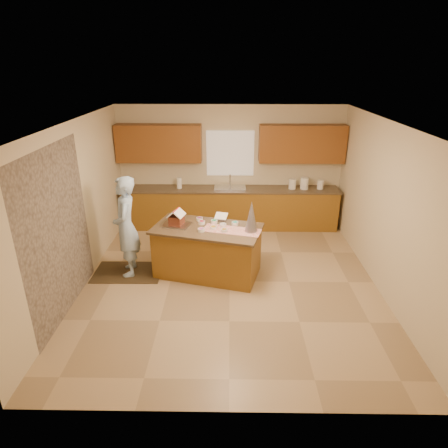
{
  "coord_description": "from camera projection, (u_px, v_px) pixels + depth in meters",
  "views": [
    {
      "loc": [
        -0.01,
        -5.9,
        3.55
      ],
      "look_at": [
        -0.1,
        0.2,
        1.0
      ],
      "focal_mm": 31.33,
      "sensor_mm": 36.0,
      "label": 1
    }
  ],
  "objects": [
    {
      "name": "faucet",
      "position": [
        230.0,
        180.0,
        8.83
      ],
      "size": [
        0.03,
        0.03,
        0.28
      ],
      "primitive_type": "cylinder",
      "color": "silver",
      "rests_on": "back_counter_top"
    },
    {
      "name": "island_top",
      "position": [
        207.0,
        229.0,
        6.73
      ],
      "size": [
        2.02,
        1.4,
        0.04
      ],
      "primitive_type": "cube",
      "rotation": [
        0.0,
        0.0,
        -0.26
      ],
      "color": "brown",
      "rests_on": "island_base"
    },
    {
      "name": "upper_cabinet_left",
      "position": [
        159.0,
        143.0,
        8.47
      ],
      "size": [
        1.85,
        0.35,
        0.8
      ],
      "primitive_type": "cube",
      "color": "brown",
      "rests_on": "wall_back"
    },
    {
      "name": "floor",
      "position": [
        230.0,
        281.0,
        6.81
      ],
      "size": [
        5.5,
        5.5,
        0.0
      ],
      "primitive_type": "plane",
      "color": "tan",
      "rests_on": "ground"
    },
    {
      "name": "back_counter_base",
      "position": [
        230.0,
        209.0,
        8.9
      ],
      "size": [
        4.8,
        0.6,
        0.88
      ],
      "primitive_type": "cube",
      "color": "brown",
      "rests_on": "floor"
    },
    {
      "name": "baking_tray",
      "position": [
        177.0,
        225.0,
        6.81
      ],
      "size": [
        0.52,
        0.44,
        0.02
      ],
      "primitive_type": "cube",
      "rotation": [
        0.0,
        0.0,
        -0.26
      ],
      "color": "silver",
      "rests_on": "island_top"
    },
    {
      "name": "window_curtain",
      "position": [
        230.0,
        153.0,
        8.68
      ],
      "size": [
        1.05,
        0.03,
        1.0
      ],
      "primitive_type": "cube",
      "color": "white",
      "rests_on": "wall_back"
    },
    {
      "name": "canister_b",
      "position": [
        304.0,
        183.0,
        8.64
      ],
      "size": [
        0.18,
        0.18,
        0.26
      ],
      "primitive_type": "cylinder",
      "color": "white",
      "rests_on": "back_counter_top"
    },
    {
      "name": "upper_cabinet_right",
      "position": [
        302.0,
        144.0,
        8.43
      ],
      "size": [
        1.85,
        0.35,
        0.8
      ],
      "primitive_type": "cube",
      "color": "brown",
      "rests_on": "wall_back"
    },
    {
      "name": "ceiling",
      "position": [
        231.0,
        123.0,
        5.77
      ],
      "size": [
        5.5,
        5.5,
        0.0
      ],
      "primitive_type": "plane",
      "color": "silver",
      "rests_on": "floor"
    },
    {
      "name": "gingerbread_house",
      "position": [
        177.0,
        219.0,
        6.77
      ],
      "size": [
        0.33,
        0.33,
        0.28
      ],
      "color": "brown",
      "rests_on": "baking_tray"
    },
    {
      "name": "rug",
      "position": [
        128.0,
        272.0,
        7.09
      ],
      "size": [
        1.21,
        0.79,
        0.01
      ],
      "primitive_type": "cube",
      "color": "black",
      "rests_on": "floor"
    },
    {
      "name": "wall_back",
      "position": [
        230.0,
        166.0,
        8.83
      ],
      "size": [
        5.5,
        5.5,
        0.0
      ],
      "primitive_type": "plane",
      "color": "beige",
      "rests_on": "floor"
    },
    {
      "name": "back_counter_top",
      "position": [
        230.0,
        189.0,
        8.72
      ],
      "size": [
        4.85,
        0.63,
        0.04
      ],
      "primitive_type": "cube",
      "color": "brown",
      "rests_on": "back_counter_base"
    },
    {
      "name": "stone_accent",
      "position": [
        58.0,
        234.0,
        5.63
      ],
      "size": [
        0.0,
        2.5,
        2.5
      ],
      "primitive_type": "plane",
      "rotation": [
        1.57,
        0.0,
        1.57
      ],
      "color": "gray",
      "rests_on": "wall_left"
    },
    {
      "name": "canister_a",
      "position": [
        292.0,
        184.0,
        8.65
      ],
      "size": [
        0.16,
        0.16,
        0.22
      ],
      "primitive_type": "cylinder",
      "color": "white",
      "rests_on": "back_counter_top"
    },
    {
      "name": "candy_bowls",
      "position": [
        214.0,
        225.0,
        6.77
      ],
      "size": [
        0.75,
        0.63,
        0.05
      ],
      "color": "gold",
      "rests_on": "island_top"
    },
    {
      "name": "wall_front",
      "position": [
        230.0,
        309.0,
        3.75
      ],
      "size": [
        5.5,
        5.5,
        0.0
      ],
      "primitive_type": "plane",
      "color": "beige",
      "rests_on": "floor"
    },
    {
      "name": "wall_right",
      "position": [
        386.0,
        210.0,
        6.26
      ],
      "size": [
        5.5,
        5.5,
        0.0
      ],
      "primitive_type": "plane",
      "color": "beige",
      "rests_on": "floor"
    },
    {
      "name": "table_runner",
      "position": [
        232.0,
        230.0,
        6.61
      ],
      "size": [
        1.03,
        0.59,
        0.01
      ],
      "primitive_type": "cube",
      "rotation": [
        0.0,
        0.0,
        -0.26
      ],
      "color": "#9D0E0B",
      "rests_on": "island_top"
    },
    {
      "name": "sink",
      "position": [
        230.0,
        190.0,
        8.73
      ],
      "size": [
        0.7,
        0.45,
        0.12
      ],
      "primitive_type": "cube",
      "color": "silver",
      "rests_on": "back_counter_top"
    },
    {
      "name": "tinsel_tree",
      "position": [
        251.0,
        217.0,
        6.47
      ],
      "size": [
        0.26,
        0.26,
        0.54
      ],
      "primitive_type": "cone",
      "rotation": [
        0.0,
        0.0,
        -0.26
      ],
      "color": "silver",
      "rests_on": "island_top"
    },
    {
      "name": "paper_towel",
      "position": [
        179.0,
        183.0,
        8.69
      ],
      "size": [
        0.11,
        0.11,
        0.24
      ],
      "primitive_type": "cylinder",
      "color": "white",
      "rests_on": "back_counter_top"
    },
    {
      "name": "cookbook",
      "position": [
        221.0,
        216.0,
        6.98
      ],
      "size": [
        0.25,
        0.22,
        0.09
      ],
      "primitive_type": "cube",
      "rotation": [
        -1.13,
        0.0,
        -0.26
      ],
      "color": "white",
      "rests_on": "island_top"
    },
    {
      "name": "boy",
      "position": [
        126.0,
        227.0,
        6.75
      ],
      "size": [
        0.53,
        0.72,
        1.78
      ],
      "primitive_type": "imported",
      "rotation": [
        0.0,
        0.0,
        -1.39
      ],
      "color": "#AACBF1",
      "rests_on": "rug"
    },
    {
      "name": "wall_left",
      "position": [
        76.0,
        208.0,
        6.33
      ],
      "size": [
        5.5,
        5.5,
        0.0
      ],
      "primitive_type": "plane",
      "color": "beige",
      "rests_on": "floor"
    },
    {
      "name": "island_base",
      "position": [
        207.0,
        252.0,
        6.9
      ],
      "size": [
        1.93,
        1.3,
        0.86
      ],
      "primitive_type": "cube",
      "rotation": [
        0.0,
        0.0,
        -0.26
      ],
      "color": "brown",
      "rests_on": "floor"
    },
    {
      "name": "canister_c",
      "position": [
        320.0,
        185.0,
        8.65
      ],
      "size": [
        0.14,
        0.14,
        0.2
      ],
      "primitive_type": "cylinder",
      "color": "white",
      "rests_on": "back_counter_top"
    }
  ]
}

